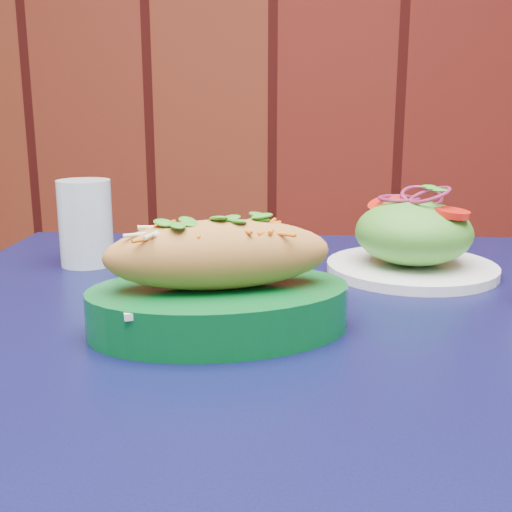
{
  "coord_description": "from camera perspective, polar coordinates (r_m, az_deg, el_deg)",
  "views": [
    {
      "loc": [
        0.11,
        0.91,
        0.96
      ],
      "look_at": [
        0.06,
        1.52,
        0.81
      ],
      "focal_mm": 45.0,
      "sensor_mm": 36.0,
      "label": 1
    }
  ],
  "objects": [
    {
      "name": "cafe_table",
      "position": [
        0.68,
        1.67,
        -12.28
      ],
      "size": [
        0.82,
        0.82,
        0.75
      ],
      "rotation": [
        0.0,
        0.0,
        0.03
      ],
      "color": "black",
      "rests_on": "ground"
    },
    {
      "name": "salad_plate",
      "position": [
        0.82,
        13.78,
        1.41
      ],
      "size": [
        0.21,
        0.21,
        0.11
      ],
      "rotation": [
        0.0,
        0.0,
        -0.42
      ],
      "color": "white",
      "rests_on": "cafe_table"
    },
    {
      "name": "banh_mi_basket",
      "position": [
        0.59,
        -3.29,
        -2.62
      ],
      "size": [
        0.28,
        0.22,
        0.11
      ],
      "rotation": [
        0.0,
        0.0,
        0.27
      ],
      "color": "#065820",
      "rests_on": "cafe_table"
    },
    {
      "name": "water_glass",
      "position": [
        0.86,
        -14.91,
        2.86
      ],
      "size": [
        0.07,
        0.07,
        0.11
      ],
      "primitive_type": "cylinder",
      "color": "silver",
      "rests_on": "cafe_table"
    }
  ]
}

